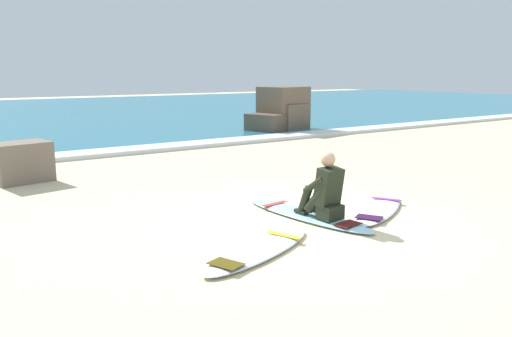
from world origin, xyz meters
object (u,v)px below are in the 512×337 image
at_px(surfer_seated, 324,192).
at_px(surfboard_spare_near, 259,250).
at_px(surfboard_main, 306,215).
at_px(shoreline_rock, 21,162).
at_px(surfboard_spare_far, 379,209).

distance_m(surfer_seated, surfboard_spare_near, 1.63).
relative_size(surfboard_main, surfboard_spare_near, 1.20).
relative_size(surfer_seated, surfboard_spare_near, 0.46).
height_order(surfer_seated, surfboard_spare_near, surfer_seated).
bearing_deg(surfboard_main, shoreline_rock, 120.76).
bearing_deg(surfboard_spare_near, surfer_seated, 19.50).
bearing_deg(surfboard_main, surfer_seated, -81.54).
height_order(surfboard_spare_near, surfboard_spare_far, same).
bearing_deg(shoreline_rock, surfboard_main, -59.24).
bearing_deg(surfboard_spare_far, surfboard_spare_near, -169.73).
bearing_deg(surfboard_spare_far, surfer_seated, 176.58).
distance_m(surfboard_main, shoreline_rock, 5.85).
distance_m(surfboard_spare_near, surfboard_spare_far, 2.59).
xyz_separation_m(surfer_seated, surfboard_spare_near, (-1.49, -0.53, -0.40)).
distance_m(surfboard_spare_far, shoreline_rock, 6.80).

